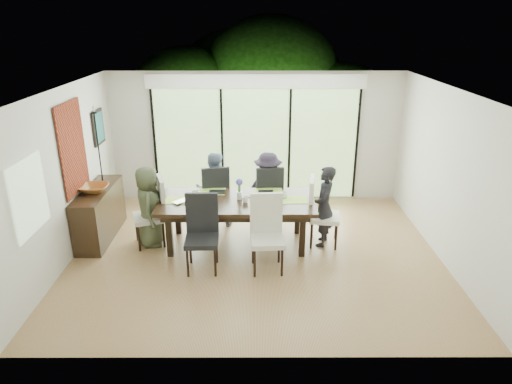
{
  "coord_description": "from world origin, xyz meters",
  "views": [
    {
      "loc": [
        -0.01,
        -6.74,
        3.69
      ],
      "look_at": [
        0.0,
        0.25,
        1.0
      ],
      "focal_mm": 32.0,
      "sensor_mm": 36.0,
      "label": 1
    }
  ],
  "objects_px": {
    "cup_c": "(284,195)",
    "sideboard": "(100,213)",
    "table_top": "(236,202)",
    "chair_near_left": "(202,235)",
    "person_far_left": "(214,189)",
    "laptop": "(185,202)",
    "chair_far_left": "(214,194)",
    "person_right_end": "(324,206)",
    "chair_left_end": "(148,212)",
    "cup_b": "(245,200)",
    "chair_near_right": "(267,235)",
    "person_left_end": "(149,206)",
    "vase": "(239,195)",
    "bowl": "(94,188)",
    "chair_far_right": "(268,194)",
    "person_far_right": "(268,189)",
    "cup_a": "(196,194)",
    "chair_right_end": "(325,212)"
  },
  "relations": [
    {
      "from": "cup_b",
      "to": "cup_c",
      "type": "relative_size",
      "value": 0.81
    },
    {
      "from": "chair_far_left",
      "to": "person_right_end",
      "type": "bearing_deg",
      "value": 142.81
    },
    {
      "from": "cup_b",
      "to": "bowl",
      "type": "relative_size",
      "value": 0.23
    },
    {
      "from": "cup_c",
      "to": "chair_far_left",
      "type": "bearing_deg",
      "value": 149.04
    },
    {
      "from": "person_right_end",
      "to": "cup_b",
      "type": "bearing_deg",
      "value": -70.87
    },
    {
      "from": "laptop",
      "to": "cup_c",
      "type": "height_order",
      "value": "cup_c"
    },
    {
      "from": "vase",
      "to": "table_top",
      "type": "bearing_deg",
      "value": -135.0
    },
    {
      "from": "chair_left_end",
      "to": "cup_b",
      "type": "distance_m",
      "value": 1.67
    },
    {
      "from": "table_top",
      "to": "chair_right_end",
      "type": "height_order",
      "value": "chair_right_end"
    },
    {
      "from": "chair_near_right",
      "to": "person_right_end",
      "type": "bearing_deg",
      "value": 37.96
    },
    {
      "from": "person_far_right",
      "to": "vase",
      "type": "xyz_separation_m",
      "value": [
        -0.5,
        -0.78,
        0.18
      ]
    },
    {
      "from": "person_right_end",
      "to": "laptop",
      "type": "bearing_deg",
      "value": -72.71
    },
    {
      "from": "person_far_left",
      "to": "cup_a",
      "type": "height_order",
      "value": "person_far_left"
    },
    {
      "from": "cup_c",
      "to": "sideboard",
      "type": "xyz_separation_m",
      "value": [
        -3.23,
        0.19,
        -0.42
      ]
    },
    {
      "from": "sideboard",
      "to": "bowl",
      "type": "distance_m",
      "value": 0.52
    },
    {
      "from": "person_far_left",
      "to": "person_far_right",
      "type": "xyz_separation_m",
      "value": [
        1.0,
        0.0,
        0.0
      ]
    },
    {
      "from": "cup_a",
      "to": "cup_c",
      "type": "xyz_separation_m",
      "value": [
        1.5,
        -0.05,
        0.0
      ]
    },
    {
      "from": "chair_far_right",
      "to": "person_far_right",
      "type": "relative_size",
      "value": 0.85
    },
    {
      "from": "chair_far_left",
      "to": "chair_near_right",
      "type": "height_order",
      "value": "same"
    },
    {
      "from": "cup_c",
      "to": "chair_near_right",
      "type": "bearing_deg",
      "value": -107.19
    },
    {
      "from": "chair_near_left",
      "to": "laptop",
      "type": "height_order",
      "value": "chair_near_left"
    },
    {
      "from": "chair_near_left",
      "to": "person_right_end",
      "type": "distance_m",
      "value": 2.17
    },
    {
      "from": "laptop",
      "to": "bowl",
      "type": "bearing_deg",
      "value": 124.4
    },
    {
      "from": "laptop",
      "to": "chair_far_left",
      "type": "bearing_deg",
      "value": 21.81
    },
    {
      "from": "chair_left_end",
      "to": "person_left_end",
      "type": "height_order",
      "value": "person_left_end"
    },
    {
      "from": "person_far_left",
      "to": "laptop",
      "type": "height_order",
      "value": "person_far_left"
    },
    {
      "from": "person_right_end",
      "to": "table_top",
      "type": "bearing_deg",
      "value": -75.17
    },
    {
      "from": "person_right_end",
      "to": "cup_b",
      "type": "distance_m",
      "value": 1.34
    },
    {
      "from": "chair_far_left",
      "to": "person_right_end",
      "type": "height_order",
      "value": "person_right_end"
    },
    {
      "from": "cup_a",
      "to": "bowl",
      "type": "bearing_deg",
      "value": 178.82
    },
    {
      "from": "chair_far_left",
      "to": "chair_far_right",
      "type": "height_order",
      "value": "same"
    },
    {
      "from": "chair_far_right",
      "to": "laptop",
      "type": "bearing_deg",
      "value": 26.75
    },
    {
      "from": "chair_near_right",
      "to": "person_right_end",
      "type": "height_order",
      "value": "person_right_end"
    },
    {
      "from": "chair_left_end",
      "to": "person_far_right",
      "type": "bearing_deg",
      "value": 93.3
    },
    {
      "from": "person_left_end",
      "to": "vase",
      "type": "xyz_separation_m",
      "value": [
        1.53,
        0.05,
        0.18
      ]
    },
    {
      "from": "table_top",
      "to": "chair_right_end",
      "type": "xyz_separation_m",
      "value": [
        1.5,
        0.0,
        -0.19
      ]
    },
    {
      "from": "chair_near_right",
      "to": "person_far_right",
      "type": "xyz_separation_m",
      "value": [
        0.05,
        1.7,
        0.1
      ]
    },
    {
      "from": "person_far_right",
      "to": "sideboard",
      "type": "height_order",
      "value": "person_far_right"
    },
    {
      "from": "person_right_end",
      "to": "chair_near_left",
      "type": "bearing_deg",
      "value": -51.45
    },
    {
      "from": "table_top",
      "to": "vase",
      "type": "xyz_separation_m",
      "value": [
        0.05,
        0.05,
        0.1
      ]
    },
    {
      "from": "chair_far_left",
      "to": "vase",
      "type": "bearing_deg",
      "value": 108.58
    },
    {
      "from": "vase",
      "to": "cup_b",
      "type": "distance_m",
      "value": 0.18
    },
    {
      "from": "chair_near_left",
      "to": "bowl",
      "type": "relative_size",
      "value": 2.51
    },
    {
      "from": "sideboard",
      "to": "cup_a",
      "type": "bearing_deg",
      "value": -4.48
    },
    {
      "from": "bowl",
      "to": "cup_b",
      "type": "bearing_deg",
      "value": -6.31
    },
    {
      "from": "person_far_right",
      "to": "chair_right_end",
      "type": "bearing_deg",
      "value": 146.16
    },
    {
      "from": "table_top",
      "to": "chair_near_left",
      "type": "relative_size",
      "value": 2.18
    },
    {
      "from": "person_far_left",
      "to": "chair_right_end",
      "type": "bearing_deg",
      "value": 153.32
    },
    {
      "from": "cup_a",
      "to": "sideboard",
      "type": "bearing_deg",
      "value": 175.52
    },
    {
      "from": "cup_c",
      "to": "chair_right_end",
      "type": "bearing_deg",
      "value": -8.13
    }
  ]
}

